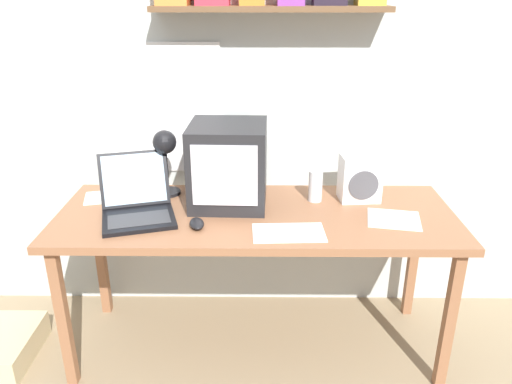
{
  "coord_description": "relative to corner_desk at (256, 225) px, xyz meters",
  "views": [
    {
      "loc": [
        0.02,
        -2.03,
        1.66
      ],
      "look_at": [
        0.0,
        0.0,
        0.82
      ],
      "focal_mm": 35.0,
      "sensor_mm": 36.0,
      "label": 1
    }
  ],
  "objects": [
    {
      "name": "computer_mouse",
      "position": [
        -0.25,
        -0.15,
        0.08
      ],
      "size": [
        0.08,
        0.12,
        0.03
      ],
      "rotation": [
        0.0,
        0.0,
        0.23
      ],
      "color": "black",
      "rests_on": "corner_desk"
    },
    {
      "name": "juice_glass",
      "position": [
        0.28,
        0.14,
        0.13
      ],
      "size": [
        0.07,
        0.07,
        0.15
      ],
      "color": "white",
      "rests_on": "corner_desk"
    },
    {
      "name": "open_notebook",
      "position": [
        -0.71,
        0.17,
        0.06
      ],
      "size": [
        0.26,
        0.21,
        0.0
      ],
      "rotation": [
        0.0,
        0.0,
        0.23
      ],
      "color": "white",
      "rests_on": "corner_desk"
    },
    {
      "name": "crt_monitor",
      "position": [
        -0.13,
        0.11,
        0.25
      ],
      "size": [
        0.35,
        0.36,
        0.38
      ],
      "rotation": [
        0.0,
        0.0,
        -0.03
      ],
      "color": "#232326",
      "rests_on": "corner_desk"
    },
    {
      "name": "desk_lamp",
      "position": [
        -0.42,
        0.17,
        0.3
      ],
      "size": [
        0.13,
        0.18,
        0.34
      ],
      "rotation": [
        0.0,
        0.0,
        0.2
      ],
      "color": "black",
      "rests_on": "corner_desk"
    },
    {
      "name": "corner_desk",
      "position": [
        0.0,
        0.0,
        0.0
      ],
      "size": [
        1.78,
        0.67,
        0.72
      ],
      "color": "#935F3F",
      "rests_on": "ground_plane"
    },
    {
      "name": "back_wall",
      "position": [
        -0.0,
        0.43,
        0.65
      ],
      "size": [
        5.6,
        0.24,
        2.6
      ],
      "color": "silver",
      "rests_on": "ground_plane"
    },
    {
      "name": "ground_plane",
      "position": [
        0.0,
        0.0,
        -0.66
      ],
      "size": [
        12.0,
        12.0,
        0.0
      ],
      "primitive_type": "plane",
      "color": "#947F5F"
    },
    {
      "name": "space_heater",
      "position": [
        0.49,
        0.16,
        0.17
      ],
      "size": [
        0.19,
        0.15,
        0.22
      ],
      "rotation": [
        0.0,
        0.0,
        0.08
      ],
      "color": "white",
      "rests_on": "corner_desk"
    },
    {
      "name": "laptop",
      "position": [
        -0.53,
        -0.02,
        0.12
      ],
      "size": [
        0.39,
        0.42,
        0.25
      ],
      "rotation": [
        0.0,
        0.0,
        0.28
      ],
      "color": "black",
      "rests_on": "corner_desk"
    },
    {
      "name": "loose_paper_near_monitor",
      "position": [
        0.14,
        -0.2,
        0.06
      ],
      "size": [
        0.3,
        0.19,
        0.0
      ],
      "rotation": [
        0.0,
        0.0,
        0.04
      ],
      "color": "silver",
      "rests_on": "corner_desk"
    },
    {
      "name": "printed_handout",
      "position": [
        0.6,
        -0.07,
        0.06
      ],
      "size": [
        0.25,
        0.23,
        0.0
      ],
      "rotation": [
        0.0,
        0.0,
        -0.19
      ],
      "color": "white",
      "rests_on": "corner_desk"
    }
  ]
}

